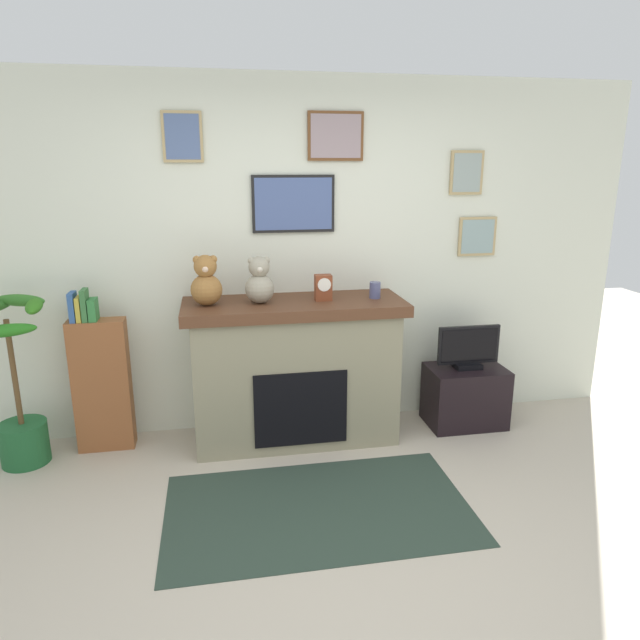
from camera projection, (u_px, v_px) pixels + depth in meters
ground_plane at (357, 590)px, 2.76m from camera, size 12.00×12.00×0.00m
back_wall at (296, 257)px, 4.32m from camera, size 5.20×0.15×2.60m
fireplace at (295, 370)px, 4.18m from camera, size 1.56×0.62×1.05m
bookshelf at (101, 381)px, 4.03m from camera, size 0.38×0.16×1.17m
potted_plant at (19, 400)px, 3.83m from camera, size 0.52×0.54×1.15m
tv_stand at (465, 396)px, 4.48m from camera, size 0.59×0.40×0.46m
television at (468, 349)px, 4.38m from camera, size 0.49×0.14×0.33m
area_rug at (318, 508)px, 3.41m from camera, size 1.80×1.05×0.01m
candle_jar at (375, 290)px, 4.12m from camera, size 0.08×0.08×0.12m
mantel_clock at (323, 288)px, 4.04m from camera, size 0.12×0.09×0.18m
teddy_bear_cream at (206, 283)px, 3.88m from camera, size 0.21×0.21×0.35m
teddy_bear_tan at (259, 282)px, 3.95m from camera, size 0.20×0.20×0.33m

